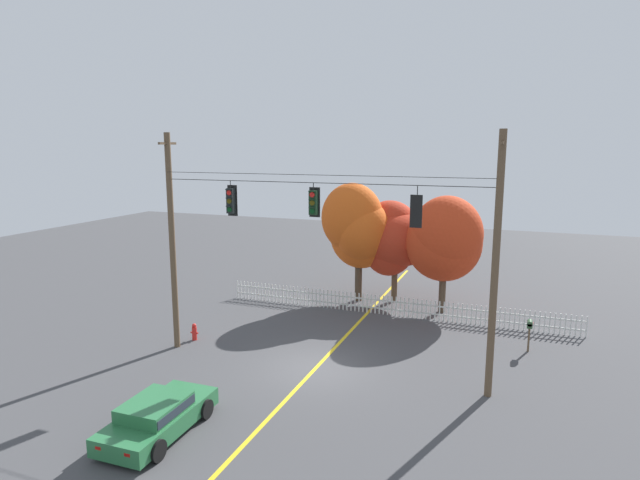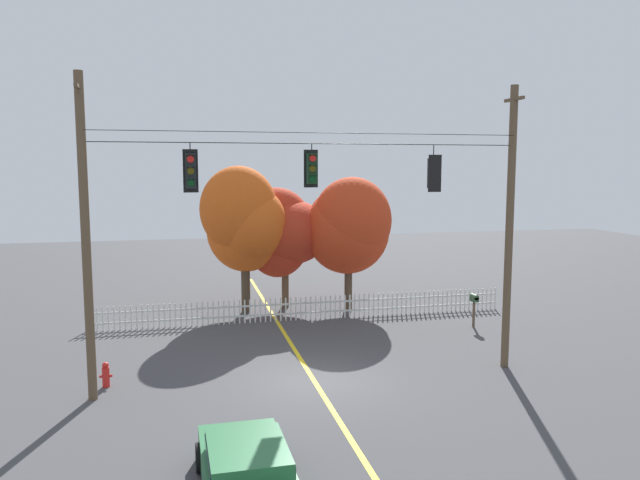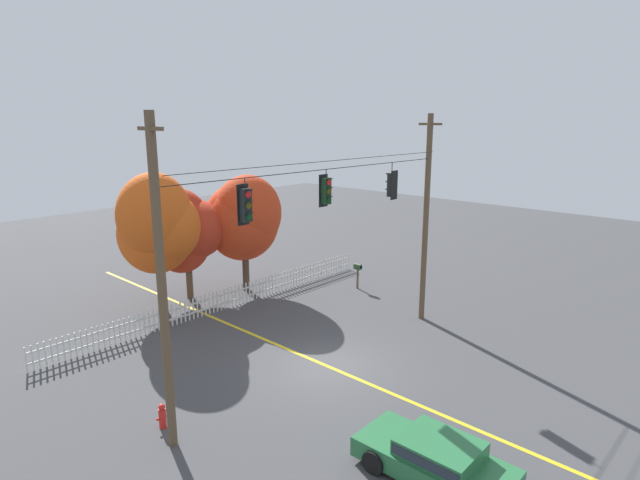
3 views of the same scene
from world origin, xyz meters
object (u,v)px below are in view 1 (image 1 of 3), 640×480
autumn_maple_mid (393,238)px  fire_hydrant (194,332)px  traffic_signal_southbound_primary (417,211)px  autumn_maple_near_fence (359,228)px  parked_car (158,415)px  traffic_signal_eastbound_side (314,202)px  roadside_mailbox (530,326)px  traffic_signal_northbound_primary (231,201)px  autumn_oak_far_east (445,237)px

autumn_maple_mid → fire_hydrant: 12.15m
traffic_signal_southbound_primary → autumn_maple_near_fence: size_ratio=0.22×
fire_hydrant → parked_car: bearing=-63.7°
autumn_maple_mid → parked_car: 17.23m
traffic_signal_eastbound_side → roadside_mailbox: traffic_signal_eastbound_side is taller
autumn_maple_near_fence → traffic_signal_northbound_primary: bearing=-104.8°
traffic_signal_eastbound_side → autumn_maple_mid: traffic_signal_eastbound_side is taller
roadside_mailbox → fire_hydrant: bearing=-164.5°
autumn_oak_far_east → fire_hydrant: autumn_oak_far_east is taller
autumn_maple_mid → roadside_mailbox: 9.44m
traffic_signal_northbound_primary → autumn_oak_far_east: 12.05m
traffic_signal_southbound_primary → autumn_maple_near_fence: traffic_signal_southbound_primary is taller
autumn_oak_far_east → fire_hydrant: size_ratio=8.02×
autumn_oak_far_east → roadside_mailbox: 6.74m
traffic_signal_southbound_primary → autumn_oak_far_east: size_ratio=0.24×
autumn_maple_mid → parked_car: bearing=-101.6°
traffic_signal_southbound_primary → fire_hydrant: bearing=174.5°
autumn_oak_far_east → roadside_mailbox: (4.27, -4.34, -2.91)m
parked_car → fire_hydrant: parked_car is taller
traffic_signal_eastbound_side → parked_car: size_ratio=0.32×
autumn_oak_far_east → autumn_maple_near_fence: bearing=176.5°
autumn_maple_mid → autumn_oak_far_east: bearing=-20.2°
fire_hydrant → roadside_mailbox: 14.82m
autumn_maple_mid → autumn_oak_far_east: 3.24m
traffic_signal_eastbound_side → roadside_mailbox: bearing=31.4°
traffic_signal_northbound_primary → autumn_maple_near_fence: bearing=75.2°
autumn_oak_far_east → autumn_maple_mid: bearing=159.8°
traffic_signal_southbound_primary → parked_car: (-6.61, -6.24, -5.90)m
traffic_signal_northbound_primary → traffic_signal_southbound_primary: (7.49, -0.02, -0.08)m
autumn_maple_mid → parked_car: autumn_maple_mid is taller
traffic_signal_northbound_primary → parked_car: (0.88, -6.26, -5.98)m
autumn_oak_far_east → fire_hydrant: (-10.00, -8.28, -3.67)m
roadside_mailbox → autumn_maple_mid: bearing=143.2°
parked_car → roadside_mailbox: 15.47m
autumn_maple_near_fence → autumn_oak_far_east: autumn_maple_near_fence is taller
autumn_maple_near_fence → autumn_oak_far_east: size_ratio=1.08×
autumn_maple_near_fence → parked_car: (-1.63, -15.79, -3.64)m
traffic_signal_northbound_primary → roadside_mailbox: 13.70m
traffic_signal_southbound_primary → autumn_oak_far_east: traffic_signal_southbound_primary is taller
autumn_maple_near_fence → fire_hydrant: (-5.19, -8.57, -3.86)m
traffic_signal_southbound_primary → autumn_maple_near_fence: 11.00m
traffic_signal_northbound_primary → traffic_signal_southbound_primary: same height
traffic_signal_eastbound_side → roadside_mailbox: (8.02, 4.90, -5.50)m
autumn_oak_far_east → roadside_mailbox: autumn_oak_far_east is taller
roadside_mailbox → traffic_signal_eastbound_side: bearing=-148.6°
traffic_signal_southbound_primary → autumn_oak_far_east: (-0.17, 9.25, -2.45)m
autumn_oak_far_east → roadside_mailbox: size_ratio=4.45×
traffic_signal_southbound_primary → fire_hydrant: traffic_signal_southbound_primary is taller
traffic_signal_northbound_primary → autumn_maple_mid: bearing=67.4°
traffic_signal_eastbound_side → parked_car: traffic_signal_eastbound_side is taller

